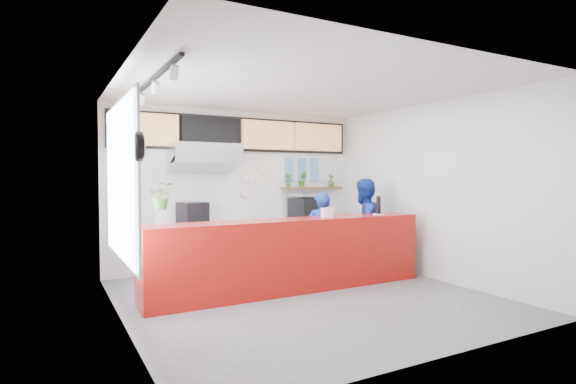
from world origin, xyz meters
name	(u,v)px	position (x,y,z in m)	size (l,w,h in m)	color
floor	(305,297)	(0.00, 0.00, 0.00)	(5.00, 5.00, 0.00)	slate
ceiling	(305,89)	(0.00, 0.00, 3.00)	(5.00, 5.00, 0.00)	silver
wall_back	(239,189)	(0.00, 2.50, 1.50)	(5.00, 5.00, 0.00)	white
wall_left	(122,198)	(-2.50, 0.00, 1.50)	(5.00, 5.00, 0.00)	white
wall_right	(431,191)	(2.50, 0.00, 1.50)	(5.00, 5.00, 0.00)	white
service_counter	(292,255)	(0.00, 0.40, 0.55)	(4.50, 0.60, 1.10)	#A2110B
cream_band	(239,132)	(0.00, 2.49, 2.60)	(5.00, 0.02, 0.80)	beige
prep_bench	(204,249)	(-0.80, 2.20, 0.45)	(1.80, 0.60, 0.90)	#B2B5BA
panini_oven	(193,213)	(-1.00, 2.20, 1.09)	(0.43, 0.43, 0.39)	black
extraction_hood	(204,154)	(-0.80, 2.15, 2.15)	(1.20, 0.70, 0.35)	#B2B5BA
hood_lip	(204,165)	(-0.80, 2.15, 1.95)	(1.20, 0.70, 0.08)	#B2B5BA
right_bench	(313,240)	(1.50, 2.20, 0.45)	(1.80, 0.60, 0.90)	#B2B5BA
espresso_machine	(306,208)	(1.34, 2.20, 1.10)	(0.63, 0.45, 0.41)	black
espresso_tray	(306,195)	(1.34, 2.20, 1.38)	(0.57, 0.40, 0.05)	#B6BABE
herb_shelf	(312,188)	(1.60, 2.40, 1.50)	(1.40, 0.18, 0.04)	brown
menu_board_far_left	(146,129)	(-1.75, 2.38, 2.55)	(1.10, 0.10, 0.55)	tan
menu_board_mid_left	(211,132)	(-0.59, 2.38, 2.55)	(1.10, 0.10, 0.55)	black
menu_board_mid_right	(268,135)	(0.57, 2.38, 2.55)	(1.10, 0.10, 0.55)	tan
menu_board_far_right	(318,138)	(1.73, 2.38, 2.55)	(1.10, 0.10, 0.55)	tan
soffit	(239,134)	(0.00, 2.46, 2.55)	(4.80, 0.04, 0.65)	black
window_pane	(120,181)	(-2.47, 0.30, 1.70)	(0.04, 2.20, 1.90)	silver
window_frame	(122,181)	(-2.45, 0.30, 1.70)	(0.03, 2.30, 2.00)	#B2B5BA
wall_clock_rim	(139,147)	(-2.46, -0.90, 2.05)	(0.30, 0.30, 0.05)	black
wall_clock_face	(142,147)	(-2.43, -0.90, 2.05)	(0.26, 0.26, 0.02)	white
track_rail	(155,78)	(-2.10, 0.00, 2.94)	(0.05, 2.40, 0.04)	black
dec_plate_a	(247,176)	(0.15, 2.47, 1.75)	(0.24, 0.24, 0.03)	silver
dec_plate_b	(261,181)	(0.45, 2.47, 1.65)	(0.24, 0.24, 0.03)	silver
dec_plate_c	(247,192)	(0.15, 2.47, 1.45)	(0.24, 0.24, 0.03)	silver
dec_plate_d	(263,168)	(0.50, 2.47, 1.90)	(0.24, 0.24, 0.03)	silver
photo_frame_a	(289,164)	(1.10, 2.48, 2.00)	(0.20, 0.02, 0.25)	#598CBF
photo_frame_b	(302,164)	(1.40, 2.48, 2.00)	(0.20, 0.02, 0.25)	#598CBF
photo_frame_c	(314,164)	(1.70, 2.48, 2.00)	(0.20, 0.02, 0.25)	#598CBF
photo_frame_d	(289,176)	(1.10, 2.48, 1.75)	(0.20, 0.02, 0.25)	#598CBF
photo_frame_e	(302,176)	(1.40, 2.48, 1.75)	(0.20, 0.02, 0.25)	#598CBF
photo_frame_f	(314,176)	(1.70, 2.48, 1.75)	(0.20, 0.02, 0.25)	#598CBF
staff_center	(321,235)	(0.89, 0.94, 0.74)	(0.54, 0.35, 1.47)	navy
staff_right	(364,225)	(1.81, 0.96, 0.85)	(0.83, 0.64, 1.70)	navy
herb_a	(288,180)	(1.03, 2.40, 1.67)	(0.16, 0.11, 0.30)	#366824
herb_b	(303,179)	(1.36, 2.40, 1.68)	(0.18, 0.14, 0.32)	#366824
herb_d	(331,181)	(2.07, 2.40, 1.65)	(0.15, 0.13, 0.27)	#366824
glass_vase	(162,218)	(-1.96, 0.35, 1.20)	(0.17, 0.17, 0.21)	white
basil_vase	(162,196)	(-1.96, 0.35, 1.50)	(0.32, 0.28, 0.36)	#366824
napkin_holder	(327,213)	(0.64, 0.39, 1.17)	(0.17, 0.11, 0.15)	white
white_plate	(378,214)	(1.65, 0.36, 1.11)	(0.19, 0.19, 0.01)	white
pepper_mill	(378,205)	(1.65, 0.36, 1.27)	(0.08, 0.08, 0.30)	black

